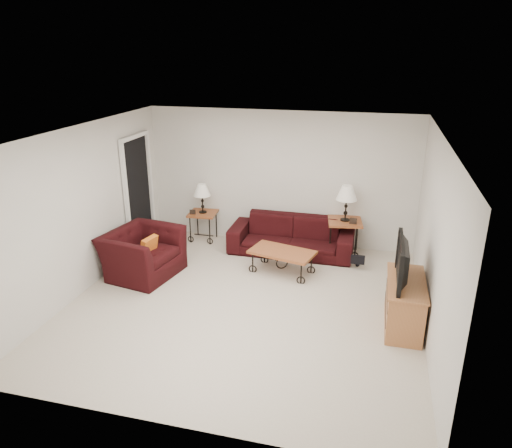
{
  "coord_description": "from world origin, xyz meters",
  "views": [
    {
      "loc": [
        1.69,
        -5.94,
        3.56
      ],
      "look_at": [
        0.0,
        0.7,
        1.0
      ],
      "focal_mm": 33.52,
      "sensor_mm": 36.0,
      "label": 1
    }
  ],
  "objects": [
    {
      "name": "wall_right",
      "position": [
        2.5,
        0.0,
        1.25
      ],
      "size": [
        0.02,
        5.0,
        2.5
      ],
      "primitive_type": "cube",
      "color": "silver",
      "rests_on": "ground"
    },
    {
      "name": "lamp_right",
      "position": [
        1.26,
        2.2,
        0.96
      ],
      "size": [
        0.41,
        0.41,
        0.64
      ],
      "primitive_type": null,
      "rotation": [
        0.0,
        0.0,
        0.15
      ],
      "color": "black",
      "rests_on": "side_table_right"
    },
    {
      "name": "backpack",
      "position": [
        1.55,
        1.69,
        0.23
      ],
      "size": [
        0.42,
        0.36,
        0.46
      ],
      "primitive_type": "ellipsoid",
      "rotation": [
        0.0,
        0.0,
        0.27
      ],
      "color": "black",
      "rests_on": "ground"
    },
    {
      "name": "photo_frame_right",
      "position": [
        1.41,
        2.05,
        0.7
      ],
      "size": [
        0.13,
        0.03,
        0.11
      ],
      "primitive_type": "cube",
      "rotation": [
        0.0,
        0.0,
        -0.06
      ],
      "color": "black",
      "rests_on": "side_table_right"
    },
    {
      "name": "wall_back",
      "position": [
        0.0,
        2.5,
        1.25
      ],
      "size": [
        5.0,
        0.02,
        2.5
      ],
      "primitive_type": "cube",
      "color": "silver",
      "rests_on": "ground"
    },
    {
      "name": "wall_front",
      "position": [
        0.0,
        -2.5,
        1.25
      ],
      "size": [
        5.0,
        0.02,
        2.5
      ],
      "primitive_type": "cube",
      "color": "silver",
      "rests_on": "ground"
    },
    {
      "name": "ground",
      "position": [
        0.0,
        0.0,
        0.0
      ],
      "size": [
        5.0,
        5.0,
        0.0
      ],
      "primitive_type": "plane",
      "color": "beige",
      "rests_on": "ground"
    },
    {
      "name": "side_table_right",
      "position": [
        1.26,
        2.2,
        0.32
      ],
      "size": [
        0.67,
        0.67,
        0.64
      ],
      "primitive_type": "cube",
      "rotation": [
        0.0,
        0.0,
        0.15
      ],
      "color": "#9C4827",
      "rests_on": "ground"
    },
    {
      "name": "throw_pillow",
      "position": [
        -1.73,
        0.48,
        0.52
      ],
      "size": [
        0.15,
        0.35,
        0.34
      ],
      "primitive_type": "cube",
      "rotation": [
        0.0,
        0.0,
        1.39
      ],
      "color": "orange",
      "rests_on": "armchair"
    },
    {
      "name": "side_table_left",
      "position": [
        -1.44,
        2.2,
        0.28
      ],
      "size": [
        0.55,
        0.55,
        0.56
      ],
      "primitive_type": "cube",
      "rotation": [
        0.0,
        0.0,
        0.07
      ],
      "color": "#9C4827",
      "rests_on": "ground"
    },
    {
      "name": "sofa",
      "position": [
        0.33,
        2.02,
        0.32
      ],
      "size": [
        2.22,
        0.87,
        0.65
      ],
      "primitive_type": "imported",
      "color": "black",
      "rests_on": "ground"
    },
    {
      "name": "photo_frame_left",
      "position": [
        -1.59,
        2.05,
        0.61
      ],
      "size": [
        0.11,
        0.04,
        0.09
      ],
      "primitive_type": "cube",
      "rotation": [
        0.0,
        0.0,
        0.25
      ],
      "color": "black",
      "rests_on": "side_table_left"
    },
    {
      "name": "lamp_left",
      "position": [
        -1.44,
        2.2,
        0.84
      ],
      "size": [
        0.34,
        0.34,
        0.56
      ],
      "primitive_type": null,
      "rotation": [
        0.0,
        0.0,
        0.07
      ],
      "color": "black",
      "rests_on": "side_table_left"
    },
    {
      "name": "coffee_table",
      "position": [
        0.33,
        1.15,
        0.2
      ],
      "size": [
        1.15,
        0.8,
        0.39
      ],
      "primitive_type": "cube",
      "rotation": [
        0.0,
        0.0,
        -0.24
      ],
      "color": "#9C4827",
      "rests_on": "ground"
    },
    {
      "name": "ceiling",
      "position": [
        0.0,
        0.0,
        2.5
      ],
      "size": [
        5.0,
        5.0,
        0.0
      ],
      "primitive_type": "plane",
      "color": "white",
      "rests_on": "wall_back"
    },
    {
      "name": "armchair",
      "position": [
        -1.88,
        0.53,
        0.38
      ],
      "size": [
        1.21,
        1.33,
        0.76
      ],
      "primitive_type": "imported",
      "rotation": [
        0.0,
        0.0,
        1.39
      ],
      "color": "black",
      "rests_on": "ground"
    },
    {
      "name": "wall_left",
      "position": [
        -2.5,
        0.0,
        1.25
      ],
      "size": [
        0.02,
        5.0,
        2.5
      ],
      "primitive_type": "cube",
      "color": "silver",
      "rests_on": "ground"
    },
    {
      "name": "doorway",
      "position": [
        -2.47,
        1.65,
        1.02
      ],
      "size": [
        0.08,
        0.94,
        2.04
      ],
      "primitive_type": "cube",
      "color": "black",
      "rests_on": "ground"
    },
    {
      "name": "tv_stand",
      "position": [
        2.23,
        -0.02,
        0.33
      ],
      "size": [
        0.46,
        1.1,
        0.66
      ],
      "primitive_type": "cube",
      "color": "#AA6D3F",
      "rests_on": "ground"
    },
    {
      "name": "television",
      "position": [
        2.21,
        -0.02,
        0.94
      ],
      "size": [
        0.13,
        0.98,
        0.57
      ],
      "primitive_type": "imported",
      "rotation": [
        0.0,
        0.0,
        -1.57
      ],
      "color": "black",
      "rests_on": "tv_stand"
    }
  ]
}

